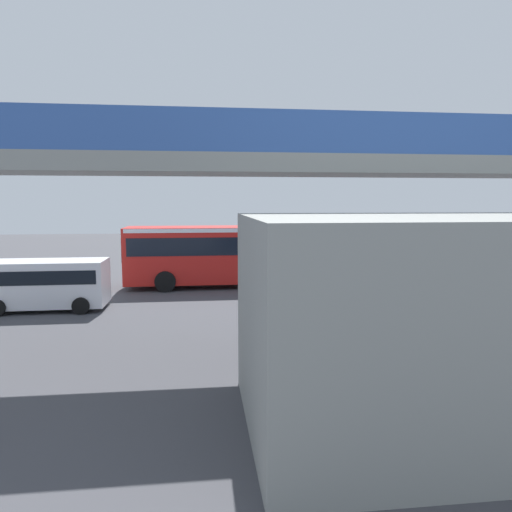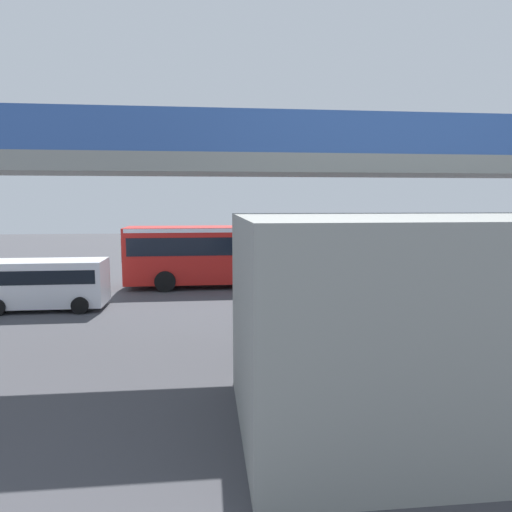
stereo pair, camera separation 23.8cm
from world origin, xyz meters
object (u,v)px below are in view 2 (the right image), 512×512
(traffic_sign, at_px, (202,243))
(parked_van, at_px, (46,281))
(city_bus, at_px, (237,251))
(bicycle_green, at_px, (26,287))
(pedestrian, at_px, (345,261))

(traffic_sign, bearing_deg, parked_van, 54.58)
(city_bus, distance_m, bicycle_green, 10.43)
(parked_van, relative_size, traffic_sign, 1.71)
(bicycle_green, height_order, pedestrian, pedestrian)
(parked_van, bearing_deg, city_bus, -151.41)
(city_bus, relative_size, bicycle_green, 6.52)
(parked_van, xyz_separation_m, traffic_sign, (-6.37, -8.95, 0.71))
(bicycle_green, xyz_separation_m, traffic_sign, (-8.34, -5.81, 1.52))
(pedestrian, bearing_deg, city_bus, 20.33)
(parked_van, height_order, traffic_sign, traffic_sign)
(pedestrian, xyz_separation_m, traffic_sign, (8.50, -2.00, 1.00))
(parked_van, distance_m, traffic_sign, 11.01)
(pedestrian, bearing_deg, traffic_sign, -13.26)
(city_bus, height_order, pedestrian, city_bus)
(city_bus, bearing_deg, traffic_sign, -66.96)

